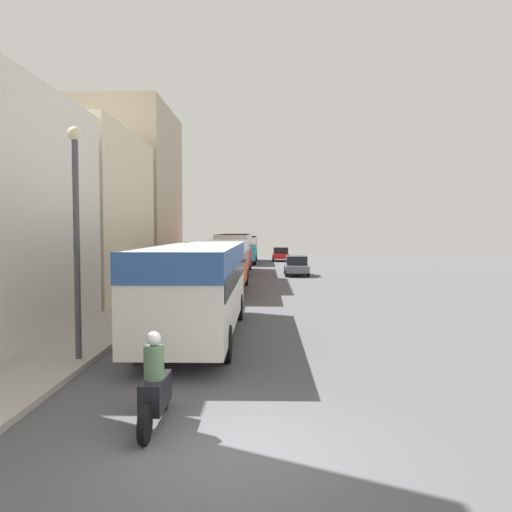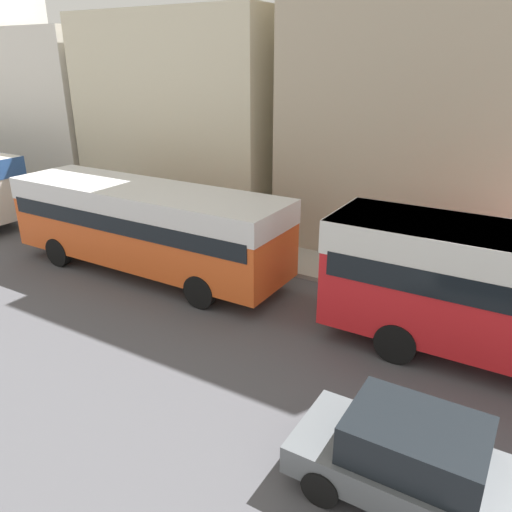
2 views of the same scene
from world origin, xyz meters
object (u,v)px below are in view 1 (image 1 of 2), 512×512
object	(u,v)px
bus_following	(223,259)
pedestrian_walking_away	(163,270)
bus_third_in_line	(235,248)
bus_rear	(244,246)
car_far_curb	(296,265)
motorcycle_behind_lead	(155,388)
car_crossing	(281,254)
bus_lead	(198,277)
pedestrian_near_curb	(212,255)

from	to	relation	value
bus_following	pedestrian_walking_away	world-z (taller)	bus_following
bus_following	bus_third_in_line	distance (m)	11.85
bus_rear	car_far_curb	world-z (taller)	bus_rear
bus_third_in_line	motorcycle_behind_lead	xyz separation A→B (m)	(0.54, -31.76, -1.38)
bus_rear	car_crossing	size ratio (longest dim) A/B	2.76
motorcycle_behind_lead	car_far_curb	distance (m)	30.19
bus_following	car_crossing	bearing A→B (deg)	81.60
bus_third_in_line	car_crossing	size ratio (longest dim) A/B	2.61
motorcycle_behind_lead	car_far_curb	world-z (taller)	motorcycle_behind_lead
bus_lead	bus_rear	world-z (taller)	bus_lead
bus_lead	pedestrian_near_curb	xyz separation A→B (m)	(-3.25, 34.56, -1.00)
bus_third_in_line	pedestrian_walking_away	distance (m)	10.90
bus_rear	pedestrian_near_curb	world-z (taller)	bus_rear
car_crossing	pedestrian_near_curb	bearing A→B (deg)	40.24
bus_following	car_crossing	size ratio (longest dim) A/B	2.42
bus_third_in_line	pedestrian_near_curb	xyz separation A→B (m)	(-2.95, 10.29, -1.10)
bus_lead	car_crossing	world-z (taller)	bus_lead
car_crossing	pedestrian_walking_away	world-z (taller)	pedestrian_walking_away
car_crossing	car_far_curb	world-z (taller)	car_crossing
bus_following	motorcycle_behind_lead	world-z (taller)	bus_following
pedestrian_near_curb	bus_following	bearing A→B (deg)	-82.26
bus_lead	motorcycle_behind_lead	distance (m)	7.59
bus_following	motorcycle_behind_lead	distance (m)	19.96
bus_lead	bus_rear	bearing A→B (deg)	90.17
bus_lead	pedestrian_walking_away	xyz separation A→B (m)	(-4.09, 14.11, -0.87)
motorcycle_behind_lead	pedestrian_walking_away	size ratio (longest dim) A/B	1.23
pedestrian_near_curb	car_far_curb	bearing A→B (deg)	-57.17
bus_third_in_line	pedestrian_walking_away	bearing A→B (deg)	-110.41
motorcycle_behind_lead	car_crossing	distance (m)	48.26
bus_third_in_line	car_far_curb	size ratio (longest dim) A/B	2.77
pedestrian_walking_away	car_far_curb	bearing A→B (deg)	43.61
bus_rear	car_crossing	bearing A→B (deg)	35.91
motorcycle_behind_lead	pedestrian_near_curb	bearing A→B (deg)	94.75
bus_third_in_line	bus_rear	xyz separation A→B (m)	(0.19, 13.44, -0.21)
bus_rear	bus_following	bearing A→B (deg)	-90.30
bus_third_in_line	motorcycle_behind_lead	bearing A→B (deg)	-89.02
car_crossing	pedestrian_walking_away	size ratio (longest dim) A/B	2.22
bus_following	car_crossing	world-z (taller)	bus_following
car_crossing	car_far_curb	bearing A→B (deg)	92.14
bus_rear	car_far_curb	xyz separation A→B (m)	(4.72, -15.33, -1.06)
bus_lead	bus_rear	distance (m)	37.72
car_far_curb	pedestrian_near_curb	bearing A→B (deg)	-57.17
bus_third_in_line	car_far_curb	distance (m)	5.41
car_far_curb	pedestrian_near_curb	xyz separation A→B (m)	(-7.86, 12.18, 0.18)
bus_third_in_line	bus_rear	bearing A→B (deg)	89.18
bus_third_in_line	car_far_curb	xyz separation A→B (m)	(4.91, -1.89, -1.28)
bus_rear	pedestrian_walking_away	bearing A→B (deg)	-99.56
bus_rear	pedestrian_near_curb	size ratio (longest dim) A/B	6.91
bus_third_in_line	motorcycle_behind_lead	size ratio (longest dim) A/B	4.71
pedestrian_walking_away	car_crossing	bearing A→B (deg)	73.20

